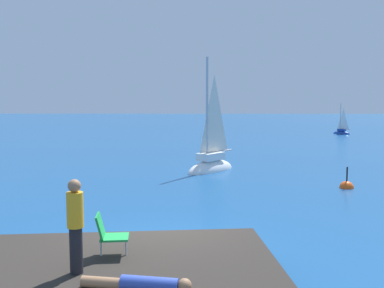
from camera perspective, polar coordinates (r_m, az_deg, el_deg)
name	(u,v)px	position (r m, az deg, el deg)	size (l,w,h in m)	color
ground_plane	(160,250)	(11.07, -3.98, -13.15)	(160.00, 160.00, 0.00)	navy
boulder_seaward	(33,256)	(11.28, -19.34, -13.11)	(0.72, 0.58, 0.40)	#2F2A23
boulder_inland	(30,252)	(11.57, -19.69, -12.64)	(0.75, 0.60, 0.41)	#322424
sailboat_near	(211,164)	(22.05, 2.39, -2.55)	(2.84, 3.10, 5.98)	white
sailboat_far	(342,132)	(45.35, 18.26, 1.43)	(1.59, 1.58, 3.18)	#193D99
person_sunbather	(141,284)	(7.36, -6.39, -17.06)	(1.75, 0.46, 0.25)	#334CB2
person_standing	(75,224)	(7.99, -14.42, -9.65)	(0.28, 0.28, 1.62)	black
beach_chair	(108,233)	(8.83, -10.46, -10.90)	(0.64, 0.54, 0.80)	green
marker_buoy	(347,188)	(19.04, 18.82, -5.23)	(0.56, 0.56, 1.13)	#EA5114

